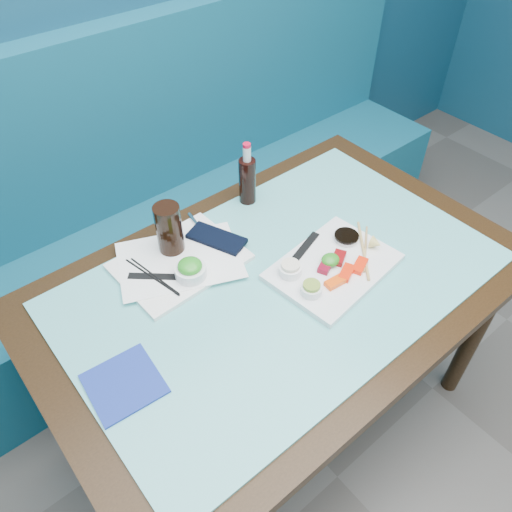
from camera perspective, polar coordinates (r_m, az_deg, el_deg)
booth_bench at (r=2.21m, az=-12.03°, el=3.08°), size 3.00×0.56×1.17m
dining_table at (r=1.50m, az=2.85°, el=-4.92°), size 1.40×0.90×0.75m
glass_top at (r=1.43m, az=2.98°, el=-2.65°), size 1.22×0.76×0.01m
sashimi_plate at (r=1.46m, az=8.81°, el=-1.25°), size 0.39×0.30×0.02m
salmon_left at (r=1.40m, az=9.07°, el=-2.95°), size 0.06×0.04×0.01m
salmon_mid at (r=1.43m, az=10.31°, el=-1.88°), size 0.07×0.05×0.02m
salmon_right at (r=1.46m, az=11.79°, el=-1.07°), size 0.07×0.05×0.02m
tuna_left at (r=1.44m, az=7.92°, el=-1.20°), size 0.06×0.05×0.02m
tuna_right at (r=1.47m, az=9.42°, el=-0.20°), size 0.06×0.06×0.02m
seaweed_garnish at (r=1.45m, az=8.50°, el=-0.45°), size 0.07×0.06×0.03m
ramekin_wasabi at (r=1.37m, az=6.32°, el=-3.83°), size 0.08×0.08×0.02m
wasabi_fill at (r=1.35m, az=6.37°, el=-3.34°), size 0.05×0.05×0.01m
ramekin_ginger at (r=1.41m, az=3.93°, el=-1.60°), size 0.09×0.09×0.03m
ginger_fill at (r=1.40m, az=3.97°, el=-1.06°), size 0.05×0.05×0.01m
soy_dish at (r=1.54m, az=10.26°, el=2.00°), size 0.07×0.07×0.01m
soy_fill at (r=1.53m, az=10.31°, el=2.28°), size 0.08×0.08×0.01m
lemon_wedge at (r=1.52m, az=13.54°, el=1.41°), size 0.05×0.04×0.04m
chopstick_sleeve at (r=1.50m, az=5.59°, el=1.01°), size 0.15×0.07×0.00m
wooden_chopstick_a at (r=1.51m, az=12.16°, el=0.71°), size 0.17×0.19×0.01m
wooden_chopstick_b at (r=1.52m, az=12.41°, el=0.85°), size 0.16×0.13×0.01m
serving_tray at (r=1.48m, az=-8.70°, el=-0.64°), size 0.37×0.28×0.01m
paper_placemat at (r=1.48m, az=-8.73°, el=-0.43°), size 0.42×0.37×0.00m
seaweed_bowl at (r=1.42m, az=-7.48°, el=-1.79°), size 0.11×0.11×0.04m
seaweed_salad at (r=1.40m, az=-7.57°, el=-1.13°), size 0.08×0.08×0.03m
cola_glass at (r=1.46m, az=-9.91°, el=3.09°), size 0.08×0.08×0.16m
navy_pouch at (r=1.52m, az=-4.53°, el=2.01°), size 0.14×0.19×0.01m
fork at (r=1.59m, az=-6.94°, el=3.86°), size 0.03×0.10×0.01m
black_chopstick_a at (r=1.44m, az=-11.80°, el=-2.37°), size 0.05×0.22×0.01m
black_chopstick_b at (r=1.44m, az=-11.53°, el=-2.23°), size 0.04×0.20×0.01m
tray_sleeve at (r=1.44m, az=-11.66°, el=-2.32°), size 0.12×0.11×0.00m
cola_bottle_body at (r=1.65m, az=-1.00°, el=8.57°), size 0.06×0.06×0.16m
cola_bottle_neck at (r=1.59m, az=-1.04°, el=11.61°), size 0.03×0.03×0.05m
cola_bottle_cap at (r=1.57m, az=-1.06°, el=12.54°), size 0.03×0.03×0.01m
blue_napkin at (r=1.26m, az=-14.85°, el=-13.92°), size 0.18×0.18×0.01m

